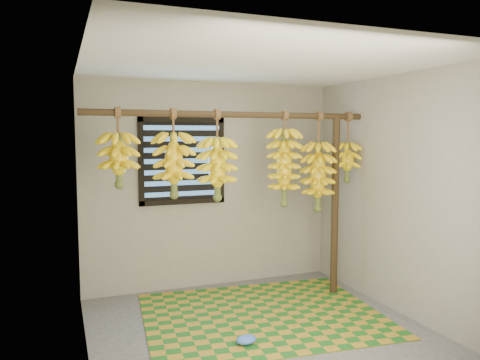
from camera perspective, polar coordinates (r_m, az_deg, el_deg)
name	(u,v)px	position (r m, az deg, el deg)	size (l,w,h in m)	color
floor	(262,333)	(4.48, 2.68, -18.19)	(3.00, 3.00, 0.01)	#4A4A4A
ceiling	(263,64)	(4.15, 2.83, 13.97)	(3.00, 3.00, 0.01)	silver
wall_back	(211,186)	(5.54, -3.57, -0.68)	(3.00, 0.01, 2.40)	gray
wall_left	(84,212)	(3.80, -18.53, -3.76)	(0.01, 3.00, 2.40)	gray
wall_right	(400,195)	(4.95, 18.91, -1.70)	(0.01, 3.00, 2.40)	gray
window	(182,161)	(5.40, -7.04, 2.32)	(1.00, 0.04, 1.00)	black
hanging_pole	(235,115)	(4.76, -0.66, 7.98)	(0.06, 0.06, 3.00)	#3D2C16
support_post	(335,206)	(5.35, 11.50, -3.15)	(0.08, 0.08, 2.00)	#3D2C16
woven_mat	(262,315)	(4.86, 2.74, -16.09)	(2.31, 1.85, 0.01)	#1D5F1C
plastic_bag	(246,340)	(4.22, 0.76, -18.90)	(0.19, 0.14, 0.08)	#3C6CE1
banana_bunch_a	(119,160)	(4.49, -14.56, 2.40)	(0.36, 0.36, 0.74)	brown
banana_bunch_b	(174,165)	(4.58, -8.07, 1.84)	(0.37, 0.37, 0.86)	brown
banana_bunch_c	(217,169)	(4.70, -2.77, 1.39)	(0.37, 0.37, 0.91)	brown
banana_bunch_d	(284,167)	(4.99, 5.41, 1.55)	(0.34, 0.34, 1.01)	brown
banana_bunch_e	(318,176)	(5.19, 9.49, 0.43)	(0.35, 0.35, 1.08)	brown
banana_bunch_f	(347,162)	(5.38, 12.94, 2.19)	(0.30, 0.30, 0.78)	brown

